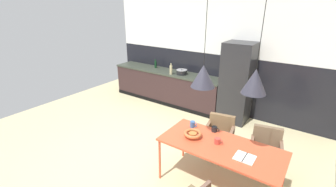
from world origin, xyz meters
TOP-DOWN VIEW (x-y plane):
  - ground_plane at (0.00, 0.00)m, footprint 7.81×7.81m
  - back_wall_splashback_dark at (0.00, 2.76)m, footprint 6.01×0.12m
  - back_wall_panel_upper at (0.00, 2.76)m, footprint 6.01×0.12m
  - kitchen_counter at (-1.22, 2.40)m, footprint 3.31×0.63m
  - refrigerator_column at (0.77, 2.40)m, footprint 0.66×0.60m
  - dining_table at (1.38, 0.09)m, footprint 1.76×0.80m
  - armchair_by_stool at (1.85, 0.89)m, footprint 0.57×0.56m
  - armchair_far_side at (1.04, 0.90)m, footprint 0.56×0.55m
  - fruit_bowl at (0.94, 0.05)m, footprint 0.27×0.27m
  - open_book at (1.75, -0.01)m, footprint 0.26×0.24m
  - mug_short_terracotta at (1.32, 0.10)m, footprint 0.13×0.09m
  - mug_wide_latte at (0.79, 0.32)m, footprint 0.13×0.08m
  - mug_white_ceramic at (1.14, 0.39)m, footprint 0.13×0.09m
  - cooking_pot at (-0.70, 2.36)m, footprint 0.28×0.28m
  - bottle_oil_tall at (-1.68, 2.50)m, footprint 0.06×0.06m
  - bottle_vinegar_dark at (-0.94, 2.21)m, footprint 0.08×0.08m
  - pendant_lamp_over_table_near at (1.03, 0.11)m, footprint 0.34×0.34m
  - pendant_lamp_over_table_far at (1.73, 0.05)m, footprint 0.30×0.30m

SIDE VIEW (x-z plane):
  - ground_plane at x=0.00m, z-range 0.00..0.00m
  - kitchen_counter at x=-1.22m, z-range 0.00..0.90m
  - armchair_by_stool at x=1.85m, z-range 0.11..0.87m
  - armchair_far_side at x=1.04m, z-range 0.12..0.87m
  - dining_table at x=1.38m, z-range 0.33..1.08m
  - back_wall_splashback_dark at x=0.00m, z-range 0.00..1.47m
  - open_book at x=1.75m, z-range 0.75..0.76m
  - mug_white_ceramic at x=1.14m, z-range 0.75..0.83m
  - mug_short_terracotta at x=1.32m, z-range 0.75..0.83m
  - mug_wide_latte at x=0.79m, z-range 0.75..0.85m
  - fruit_bowl at x=0.94m, z-range 0.76..0.84m
  - refrigerator_column at x=0.77m, z-range 0.00..1.87m
  - cooking_pot at x=-0.70m, z-range 0.89..1.04m
  - bottle_oil_tall at x=-1.68m, z-range 0.88..1.13m
  - bottle_vinegar_dark at x=-0.94m, z-range 0.88..1.17m
  - pendant_lamp_over_table_near at x=1.03m, z-range 1.07..2.38m
  - pendant_lamp_over_table_far at x=1.73m, z-range 1.18..2.42m
  - back_wall_panel_upper at x=0.00m, z-range 1.47..2.93m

